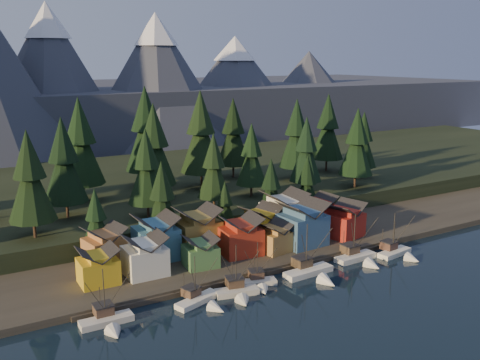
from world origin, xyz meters
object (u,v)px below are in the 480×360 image
boat_1 (202,295)px  house_front_0 (98,265)px  boat_0 (108,315)px  house_front_1 (145,254)px  house_back_1 (156,236)px  boat_2 (238,286)px  boat_4 (313,267)px  boat_6 (399,248)px  boat_3 (259,277)px  house_back_0 (105,245)px  boat_5 (359,252)px

boat_1 → house_front_0: (-15.12, 16.30, 3.59)m
boat_0 → house_front_0: (2.84, 15.67, 3.29)m
house_front_1 → house_back_1: house_back_1 is taller
boat_2 → house_front_0: bearing=156.9°
house_front_0 → house_front_1: (9.75, -0.41, 0.58)m
boat_2 → house_front_1: 21.34m
house_back_1 → house_front_1: bearing=-126.1°
boat_4 → boat_6: bearing=-5.0°
boat_3 → house_back_1: house_back_1 is taller
house_back_0 → house_front_0: bearing=-125.0°
boat_2 → boat_4: (18.72, 0.51, -0.03)m
boat_2 → boat_3: boat_2 is taller
boat_2 → boat_5: bearing=16.5°
house_front_1 → boat_1: bearing=-71.5°
boat_4 → house_front_1: 35.81m
boat_2 → house_back_1: (-7.76, 23.77, 4.52)m
boat_0 → house_front_1: size_ratio=1.31×
boat_6 → house_front_0: bearing=157.0°
boat_2 → house_back_0: (-18.91, 25.65, 3.81)m
boat_6 → house_back_1: 56.98m
boat_3 → boat_5: boat_5 is taller
boat_5 → house_back_1: house_back_1 is taller
boat_5 → house_back_1: size_ratio=1.21×
boat_1 → boat_6: (51.54, -0.65, 0.34)m
boat_1 → house_back_1: house_back_1 is taller
boat_2 → house_back_1: bearing=121.2°
house_back_0 → boat_5: bearing=-35.0°
house_front_0 → house_front_1: 9.78m
boat_6 → house_front_1: bearing=155.1°
boat_1 → house_front_1: house_front_1 is taller
house_back_0 → house_back_1: bearing=-20.3°
boat_3 → house_back_0: 34.67m
boat_2 → boat_1: bearing=-170.4°
boat_4 → boat_5: size_ratio=1.07×
boat_2 → boat_3: 6.45m
house_front_0 → boat_1: bearing=-46.6°
boat_2 → boat_6: 43.74m
boat_6 → house_back_0: size_ratio=1.23×
boat_2 → boat_5: boat_5 is taller
boat_0 → boat_5: boat_5 is taller
boat_3 → boat_4: (12.59, -1.50, 0.24)m
house_front_1 → house_back_0: house_back_0 is taller
boat_6 → house_back_1: (-51.50, 23.95, 4.59)m
house_back_1 → boat_0: bearing=-128.4°
house_back_1 → boat_1: bearing=-90.1°
boat_4 → boat_6: size_ratio=1.14×
boat_2 → house_back_1: house_back_1 is taller
house_front_1 → boat_0: bearing=-129.7°
house_front_0 → house_back_1: (15.16, 7.00, 1.34)m
boat_5 → boat_1: bearing=179.9°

